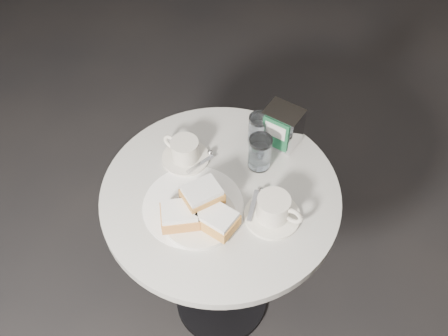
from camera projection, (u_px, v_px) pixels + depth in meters
ground at (221, 300)px, 2.02m from camera, size 7.00×7.00×0.00m
cafe_table at (221, 228)px, 1.60m from camera, size 0.70×0.70×0.74m
sugar_spill at (193, 205)px, 1.41m from camera, size 0.35×0.35×0.00m
beignet_plate at (200, 212)px, 1.36m from camera, size 0.27×0.27×0.10m
coffee_cup_left at (185, 151)px, 1.50m from camera, size 0.16×0.15×0.08m
coffee_cup_right at (274, 210)px, 1.36m from camera, size 0.17×0.16×0.08m
water_glass_left at (259, 130)px, 1.53m from camera, size 0.07×0.07×0.11m
water_glass_right at (260, 153)px, 1.47m from camera, size 0.07×0.07×0.11m
napkin_dispenser at (282, 127)px, 1.52m from camera, size 0.11×0.10×0.13m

